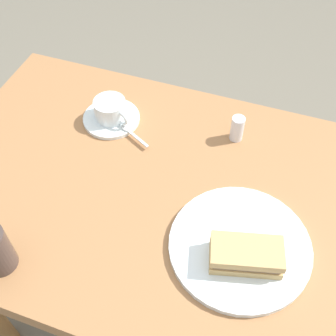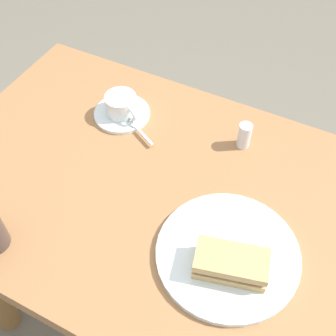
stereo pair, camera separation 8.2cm
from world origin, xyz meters
The scene contains 8 objects.
ground_plane centered at (0.00, 0.00, 0.00)m, with size 6.00×6.00×0.00m, color #6F6858.
dining_table centered at (0.00, 0.00, 0.58)m, with size 1.06×0.70×0.72m.
sandwich_plate centered at (0.20, -0.08, 0.72)m, with size 0.29×0.29×0.01m, color white.
sandwich_front centered at (0.22, -0.12, 0.75)m, with size 0.15×0.10×0.05m.
coffee_saucer centered at (-0.19, 0.17, 0.72)m, with size 0.14×0.14×0.01m, color white.
coffee_cup centered at (-0.19, 0.17, 0.75)m, with size 0.10×0.08×0.05m.
spoon centered at (-0.13, 0.13, 0.73)m, with size 0.09×0.06×0.01m.
salt_shaker centered at (0.12, 0.21, 0.75)m, with size 0.03×0.03×0.07m, color silver.
Camera 1 is at (0.21, -0.53, 1.49)m, focal length 46.17 mm.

